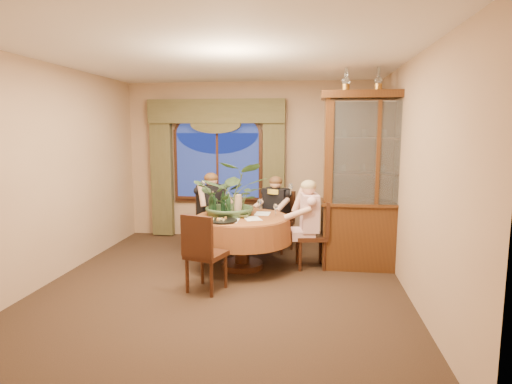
# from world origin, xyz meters

# --- Properties ---
(floor) EXTENTS (5.00, 5.00, 0.00)m
(floor) POSITION_xyz_m (0.00, 0.00, 0.00)
(floor) COLOR black
(floor) RESTS_ON ground
(wall_back) EXTENTS (4.50, 0.00, 4.50)m
(wall_back) POSITION_xyz_m (0.00, 2.50, 1.40)
(wall_back) COLOR #9E7D5E
(wall_back) RESTS_ON ground
(wall_right) EXTENTS (0.00, 5.00, 5.00)m
(wall_right) POSITION_xyz_m (2.25, 0.00, 1.40)
(wall_right) COLOR #9E7D5E
(wall_right) RESTS_ON ground
(ceiling) EXTENTS (5.00, 5.00, 0.00)m
(ceiling) POSITION_xyz_m (0.00, 0.00, 2.80)
(ceiling) COLOR white
(ceiling) RESTS_ON wall_back
(window) EXTENTS (1.62, 0.10, 1.32)m
(window) POSITION_xyz_m (-0.60, 2.43, 1.30)
(window) COLOR navy
(window) RESTS_ON wall_back
(arched_transom) EXTENTS (1.60, 0.06, 0.44)m
(arched_transom) POSITION_xyz_m (-0.60, 2.43, 2.08)
(arched_transom) COLOR navy
(arched_transom) RESTS_ON wall_back
(drapery_left) EXTENTS (0.38, 0.14, 2.32)m
(drapery_left) POSITION_xyz_m (-1.63, 2.38, 1.18)
(drapery_left) COLOR #433E22
(drapery_left) RESTS_ON floor
(drapery_right) EXTENTS (0.38, 0.14, 2.32)m
(drapery_right) POSITION_xyz_m (0.43, 2.38, 1.18)
(drapery_right) COLOR #433E22
(drapery_right) RESTS_ON floor
(swag_valance) EXTENTS (2.45, 0.16, 0.42)m
(swag_valance) POSITION_xyz_m (-0.60, 2.35, 2.28)
(swag_valance) COLOR #433E22
(swag_valance) RESTS_ON wall_back
(dining_table) EXTENTS (1.43, 1.43, 0.75)m
(dining_table) POSITION_xyz_m (0.12, 0.69, 0.38)
(dining_table) COLOR maroon
(dining_table) RESTS_ON floor
(china_cabinet) EXTENTS (1.52, 0.60, 2.47)m
(china_cabinet) POSITION_xyz_m (1.96, 0.95, 1.24)
(china_cabinet) COLOR #3A2010
(china_cabinet) RESTS_ON floor
(oil_lamp_left) EXTENTS (0.11, 0.11, 0.34)m
(oil_lamp_left) POSITION_xyz_m (1.53, 0.95, 2.64)
(oil_lamp_left) COLOR #A5722D
(oil_lamp_left) RESTS_ON china_cabinet
(oil_lamp_center) EXTENTS (0.11, 0.11, 0.34)m
(oil_lamp_center) POSITION_xyz_m (1.96, 0.95, 2.64)
(oil_lamp_center) COLOR #A5722D
(oil_lamp_center) RESTS_ON china_cabinet
(oil_lamp_right) EXTENTS (0.11, 0.11, 0.34)m
(oil_lamp_right) POSITION_xyz_m (2.39, 0.95, 2.64)
(oil_lamp_right) COLOR #A5722D
(oil_lamp_right) RESTS_ON china_cabinet
(chair_right) EXTENTS (0.48, 0.48, 0.96)m
(chair_right) POSITION_xyz_m (1.09, 0.83, 0.48)
(chair_right) COLOR black
(chair_right) RESTS_ON floor
(chair_back_right) EXTENTS (0.56, 0.56, 0.96)m
(chair_back_right) POSITION_xyz_m (0.55, 1.64, 0.48)
(chair_back_right) COLOR black
(chair_back_right) RESTS_ON floor
(chair_back) EXTENTS (0.59, 0.59, 0.96)m
(chair_back) POSITION_xyz_m (-0.45, 1.43, 0.48)
(chair_back) COLOR black
(chair_back) RESTS_ON floor
(chair_front_left) EXTENTS (0.53, 0.53, 0.96)m
(chair_front_left) POSITION_xyz_m (-0.17, -0.22, 0.48)
(chair_front_left) COLOR black
(chair_front_left) RESTS_ON floor
(person_pink) EXTENTS (0.48, 0.51, 1.27)m
(person_pink) POSITION_xyz_m (1.07, 0.82, 0.63)
(person_pink) COLOR #CEA2A2
(person_pink) RESTS_ON floor
(person_back) EXTENTS (0.63, 0.62, 1.29)m
(person_back) POSITION_xyz_m (-0.50, 1.44, 0.65)
(person_back) COLOR black
(person_back) RESTS_ON floor
(person_scarf) EXTENTS (0.57, 0.55, 1.23)m
(person_scarf) POSITION_xyz_m (0.54, 1.58, 0.62)
(person_scarf) COLOR black
(person_scarf) RESTS_ON floor
(stoneware_vase) EXTENTS (0.16, 0.16, 0.29)m
(stoneware_vase) POSITION_xyz_m (0.04, 0.79, 0.90)
(stoneware_vase) COLOR tan
(stoneware_vase) RESTS_ON dining_table
(centerpiece_plant) EXTENTS (1.05, 1.16, 0.91)m
(centerpiece_plant) POSITION_xyz_m (-0.02, 0.80, 1.40)
(centerpiece_plant) COLOR #385430
(centerpiece_plant) RESTS_ON dining_table
(olive_bowl) EXTENTS (0.17, 0.17, 0.05)m
(olive_bowl) POSITION_xyz_m (0.15, 0.60, 0.78)
(olive_bowl) COLOR #495128
(olive_bowl) RESTS_ON dining_table
(cheese_platter) EXTENTS (0.39, 0.39, 0.02)m
(cheese_platter) POSITION_xyz_m (-0.07, 0.30, 0.76)
(cheese_platter) COLOR black
(cheese_platter) RESTS_ON dining_table
(wine_bottle_0) EXTENTS (0.07, 0.07, 0.33)m
(wine_bottle_0) POSITION_xyz_m (-0.07, 0.72, 0.92)
(wine_bottle_0) COLOR tan
(wine_bottle_0) RESTS_ON dining_table
(wine_bottle_1) EXTENTS (0.07, 0.07, 0.33)m
(wine_bottle_1) POSITION_xyz_m (-0.32, 0.83, 0.92)
(wine_bottle_1) COLOR tan
(wine_bottle_1) RESTS_ON dining_table
(wine_bottle_2) EXTENTS (0.07, 0.07, 0.33)m
(wine_bottle_2) POSITION_xyz_m (-0.06, 0.64, 0.92)
(wine_bottle_2) COLOR black
(wine_bottle_2) RESTS_ON dining_table
(wine_bottle_3) EXTENTS (0.07, 0.07, 0.33)m
(wine_bottle_3) POSITION_xyz_m (-0.30, 0.63, 0.92)
(wine_bottle_3) COLOR black
(wine_bottle_3) RESTS_ON dining_table
(wine_bottle_4) EXTENTS (0.07, 0.07, 0.33)m
(wine_bottle_4) POSITION_xyz_m (-0.27, 0.67, 0.92)
(wine_bottle_4) COLOR black
(wine_bottle_4) RESTS_ON dining_table
(wine_bottle_5) EXTENTS (0.07, 0.07, 0.33)m
(wine_bottle_5) POSITION_xyz_m (-0.18, 0.87, 0.92)
(wine_bottle_5) COLOR black
(wine_bottle_5) RESTS_ON dining_table
(tasting_paper_0) EXTENTS (0.31, 0.36, 0.00)m
(tasting_paper_0) POSITION_xyz_m (0.29, 0.53, 0.75)
(tasting_paper_0) COLOR white
(tasting_paper_0) RESTS_ON dining_table
(tasting_paper_1) EXTENTS (0.22, 0.31, 0.00)m
(tasting_paper_1) POSITION_xyz_m (0.39, 0.90, 0.75)
(tasting_paper_1) COLOR white
(tasting_paper_1) RESTS_ON dining_table
(tasting_paper_2) EXTENTS (0.22, 0.30, 0.00)m
(tasting_paper_2) POSITION_xyz_m (0.02, 0.36, 0.75)
(tasting_paper_2) COLOR white
(tasting_paper_2) RESTS_ON dining_table
(wine_glass_person_pink) EXTENTS (0.07, 0.07, 0.18)m
(wine_glass_person_pink) POSITION_xyz_m (0.59, 0.75, 0.84)
(wine_glass_person_pink) COLOR silver
(wine_glass_person_pink) RESTS_ON dining_table
(wine_glass_person_back) EXTENTS (0.07, 0.07, 0.18)m
(wine_glass_person_back) POSITION_xyz_m (-0.18, 1.05, 0.84)
(wine_glass_person_back) COLOR silver
(wine_glass_person_back) RESTS_ON dining_table
(wine_glass_person_scarf) EXTENTS (0.07, 0.07, 0.18)m
(wine_glass_person_scarf) POSITION_xyz_m (0.32, 1.12, 0.84)
(wine_glass_person_scarf) COLOR silver
(wine_glass_person_scarf) RESTS_ON dining_table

